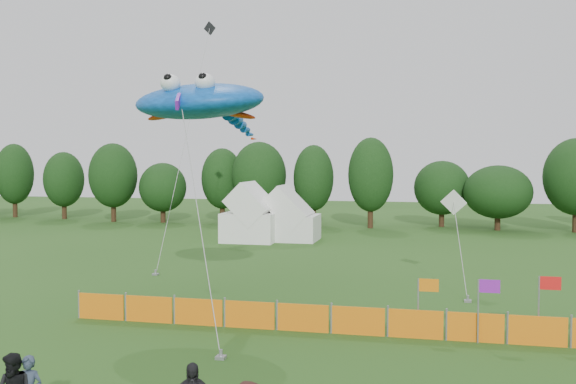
% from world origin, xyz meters
% --- Properties ---
extents(treeline, '(104.57, 8.78, 8.36)m').
position_xyz_m(treeline, '(1.61, 44.93, 4.18)').
color(treeline, '#382314').
rests_on(treeline, ground).
extents(tent_left, '(4.05, 4.05, 3.57)m').
position_xyz_m(tent_left, '(-8.90, 32.84, 1.80)').
color(tent_left, white).
rests_on(tent_left, ground).
extents(tent_right, '(4.52, 3.61, 3.19)m').
position_xyz_m(tent_right, '(-6.26, 33.95, 1.61)').
color(tent_right, white).
rests_on(tent_right, ground).
extents(barrier_fence, '(19.90, 0.06, 1.00)m').
position_xyz_m(barrier_fence, '(0.92, 8.76, 0.50)').
color(barrier_fence, orange).
rests_on(barrier_fence, ground).
extents(flag_row, '(6.73, 0.55, 2.29)m').
position_xyz_m(flag_row, '(7.13, 8.86, 1.43)').
color(flag_row, gray).
rests_on(flag_row, ground).
extents(stingray_kite, '(6.55, 13.27, 9.55)m').
position_xyz_m(stingray_kite, '(-4.70, 11.14, 8.52)').
color(stingray_kite, blue).
rests_on(stingray_kite, ground).
extents(small_kite_white, '(1.33, 3.66, 4.77)m').
position_xyz_m(small_kite_white, '(5.59, 17.52, 3.14)').
color(small_kite_white, white).
rests_on(small_kite_white, ground).
extents(small_kite_dark, '(0.89, 8.55, 15.16)m').
position_xyz_m(small_kite_dark, '(-9.88, 22.91, 8.73)').
color(small_kite_dark, black).
rests_on(small_kite_dark, ground).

